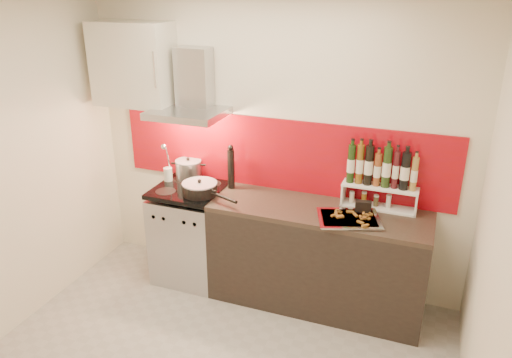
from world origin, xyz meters
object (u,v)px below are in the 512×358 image
at_px(saute_pan, 200,189).
at_px(baking_tray, 349,218).
at_px(counter, 317,257).
at_px(range_stove, 191,234).
at_px(pepper_mill, 231,167).
at_px(stock_pot, 189,169).

xyz_separation_m(saute_pan, baking_tray, (1.30, -0.02, -0.05)).
distance_m(counter, saute_pan, 1.16).
bearing_deg(counter, baking_tray, -24.11).
bearing_deg(saute_pan, range_stove, 150.69).
xyz_separation_m(range_stove, baking_tray, (1.46, -0.11, 0.47)).
bearing_deg(range_stove, pepper_mill, 23.84).
bearing_deg(pepper_mill, saute_pan, -126.59).
relative_size(counter, baking_tray, 3.18).
bearing_deg(counter, range_stove, -179.77).
xyz_separation_m(range_stove, counter, (1.20, 0.00, 0.01)).
bearing_deg(saute_pan, stock_pot, 132.15).
relative_size(range_stove, saute_pan, 1.60).
bearing_deg(baking_tray, stock_pot, 168.63).
bearing_deg(baking_tray, saute_pan, 179.14).
xyz_separation_m(stock_pot, pepper_mill, (0.45, -0.05, 0.10)).
bearing_deg(baking_tray, pepper_mill, 166.49).
distance_m(counter, stock_pot, 1.43).
xyz_separation_m(counter, saute_pan, (-1.03, -0.10, 0.51)).
xyz_separation_m(range_stove, stock_pot, (-0.10, 0.20, 0.56)).
xyz_separation_m(counter, baking_tray, (0.26, -0.12, 0.47)).
xyz_separation_m(stock_pot, saute_pan, (0.27, -0.29, -0.04)).
relative_size(range_stove, baking_tray, 1.61).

